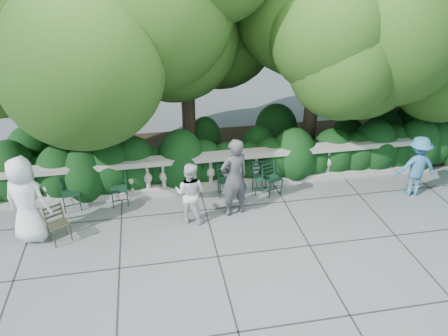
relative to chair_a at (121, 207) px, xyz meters
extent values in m
plane|color=#565A5F|center=(2.52, -1.29, 0.00)|extent=(90.00, 90.00, 0.00)
cube|color=#9E998E|center=(2.52, 0.51, 0.09)|extent=(12.00, 0.32, 0.18)
cube|color=#9E998E|center=(2.52, 0.51, 0.93)|extent=(12.00, 0.36, 0.14)
cube|color=#9E998E|center=(8.30, 0.51, 0.50)|extent=(0.44, 0.44, 1.00)
cylinder|color=#3F3023|center=(-1.48, 2.11, 1.40)|extent=(0.40, 0.40, 2.80)
ellipsoid|color=#17320D|center=(-1.48, 1.67, 3.68)|extent=(5.28, 5.28, 3.96)
cylinder|color=#3F3023|center=(2.02, 2.71, 1.70)|extent=(0.40, 0.40, 3.40)
ellipsoid|color=#17320D|center=(2.02, 2.19, 4.44)|extent=(6.24, 6.24, 4.68)
cylinder|color=#3F3023|center=(5.52, 2.01, 1.50)|extent=(0.40, 0.40, 3.00)
ellipsoid|color=#17320D|center=(5.52, 1.55, 3.92)|extent=(5.52, 5.52, 4.14)
cylinder|color=#3F3023|center=(8.52, 2.51, 1.30)|extent=(0.40, 0.40, 2.60)
ellipsoid|color=#17320D|center=(8.52, 2.11, 3.40)|extent=(4.80, 4.80, 3.60)
imported|color=white|center=(-1.83, -0.92, 0.98)|extent=(1.12, 0.92, 1.96)
imported|color=#434348|center=(2.67, -0.73, 0.96)|extent=(0.81, 0.66, 1.93)
imported|color=silver|center=(1.63, -0.85, 0.74)|extent=(0.88, 0.81, 1.47)
imported|color=teal|center=(7.34, -0.69, 0.79)|extent=(1.08, 0.69, 1.59)
camera|label=1|loc=(0.84, -9.35, 5.81)|focal=35.00mm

